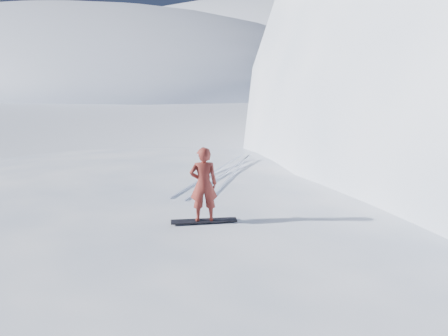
% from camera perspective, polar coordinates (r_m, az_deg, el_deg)
% --- Properties ---
extents(ground, '(400.00, 400.00, 0.00)m').
position_cam_1_polar(ground, '(12.75, -7.31, -16.94)').
color(ground, white).
rests_on(ground, ground).
extents(near_ridge, '(36.00, 28.00, 4.80)m').
position_cam_1_polar(near_ridge, '(14.56, 3.10, -12.68)').
color(near_ridge, white).
rests_on(near_ridge, ground).
extents(far_ridge_a, '(120.00, 70.00, 28.00)m').
position_cam_1_polar(far_ridge_a, '(103.13, -19.51, 9.59)').
color(far_ridge_a, white).
rests_on(far_ridge_a, ground).
extents(far_ridge_c, '(140.00, 90.00, 36.00)m').
position_cam_1_polar(far_ridge_c, '(127.73, 7.53, 10.96)').
color(far_ridge_c, white).
rests_on(far_ridge_c, ground).
extents(wind_bumps, '(16.00, 14.40, 1.00)m').
position_cam_1_polar(wind_bumps, '(14.56, -4.12, -12.70)').
color(wind_bumps, white).
rests_on(wind_bumps, ground).
extents(snowboard, '(1.46, 1.17, 0.03)m').
position_cam_1_polar(snowboard, '(12.03, -2.31, -6.05)').
color(snowboard, black).
rests_on(snowboard, near_ridge).
extents(snowboarder, '(0.78, 0.73, 1.79)m').
position_cam_1_polar(snowboarder, '(11.75, -2.35, -1.88)').
color(snowboarder, maroon).
rests_on(snowboarder, snowboard).
extents(board_tracks, '(1.95, 5.96, 0.04)m').
position_cam_1_polar(board_tracks, '(16.29, -0.25, -0.63)').
color(board_tracks, silver).
rests_on(board_tracks, ground).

